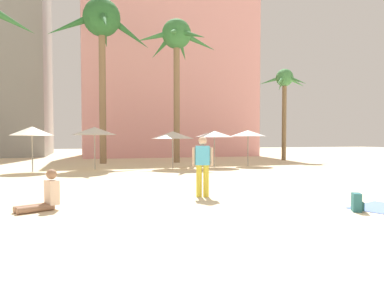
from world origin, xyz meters
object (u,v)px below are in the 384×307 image
(palm_tree_center, at_px, (177,44))
(person_mid_center, at_px, (203,164))
(palm_tree_left, at_px, (285,86))
(cafe_umbrella_1, at_px, (173,135))
(beach_towel, at_px, (378,207))
(cafe_umbrella_7, at_px, (214,134))
(cafe_umbrella_0, at_px, (32,131))
(person_mid_left, at_px, (45,196))
(cafe_umbrella_2, at_px, (95,131))
(cafe_umbrella_3, at_px, (248,133))
(backpack, at_px, (357,203))
(palm_tree_right, at_px, (102,27))

(palm_tree_center, height_order, person_mid_center, palm_tree_center)
(palm_tree_left, xyz_separation_m, cafe_umbrella_1, (-10.53, -5.15, -3.97))
(palm_tree_center, height_order, beach_towel, palm_tree_center)
(cafe_umbrella_7, xyz_separation_m, beach_towel, (-0.74, -12.72, -1.97))
(cafe_umbrella_0, relative_size, cafe_umbrella_1, 0.95)
(person_mid_left, bearing_deg, cafe_umbrella_2, -122.99)
(palm_tree_center, height_order, cafe_umbrella_3, palm_tree_center)
(person_mid_center, bearing_deg, cafe_umbrella_3, 166.82)
(backpack, bearing_deg, person_mid_center, 163.51)
(cafe_umbrella_7, bearing_deg, palm_tree_center, 101.53)
(cafe_umbrella_2, bearing_deg, beach_towel, -65.26)
(cafe_umbrella_3, height_order, cafe_umbrella_7, cafe_umbrella_3)
(cafe_umbrella_7, height_order, person_mid_center, cafe_umbrella_7)
(cafe_umbrella_1, xyz_separation_m, cafe_umbrella_7, (2.62, 0.23, 0.07))
(cafe_umbrella_0, relative_size, beach_towel, 1.53)
(palm_tree_left, bearing_deg, person_mid_center, -129.34)
(cafe_umbrella_0, height_order, cafe_umbrella_7, cafe_umbrella_0)
(cafe_umbrella_0, xyz_separation_m, cafe_umbrella_3, (12.33, 0.47, -0.03))
(person_mid_left, bearing_deg, cafe_umbrella_7, -153.46)
(cafe_umbrella_0, bearing_deg, person_mid_center, -60.17)
(backpack, distance_m, person_mid_center, 4.09)
(cafe_umbrella_2, distance_m, backpack, 14.60)
(palm_tree_right, xyz_separation_m, cafe_umbrella_1, (3.49, -5.66, -7.44))
(cafe_umbrella_7, xyz_separation_m, person_mid_center, (-4.28, -9.95, -1.03))
(palm_tree_right, distance_m, cafe_umbrella_1, 9.98)
(palm_tree_left, height_order, cafe_umbrella_3, palm_tree_left)
(cafe_umbrella_7, distance_m, beach_towel, 12.90)
(backpack, bearing_deg, cafe_umbrella_7, 114.71)
(cafe_umbrella_0, xyz_separation_m, person_mid_center, (5.65, -9.85, -1.13))
(backpack, xyz_separation_m, person_mid_center, (-2.67, 3.00, 0.75))
(palm_tree_right, distance_m, beach_towel, 21.11)
(beach_towel, bearing_deg, palm_tree_right, 106.46)
(palm_tree_right, height_order, beach_towel, palm_tree_right)
(palm_tree_left, height_order, backpack, palm_tree_left)
(person_mid_center, bearing_deg, cafe_umbrella_2, -146.45)
(cafe_umbrella_7, bearing_deg, cafe_umbrella_1, -175.02)
(palm_tree_left, xyz_separation_m, cafe_umbrella_7, (-7.91, -4.92, -3.90))
(cafe_umbrella_1, relative_size, cafe_umbrella_7, 1.05)
(palm_tree_center, height_order, cafe_umbrella_0, palm_tree_center)
(person_mid_left, bearing_deg, cafe_umbrella_0, -106.82)
(beach_towel, relative_size, person_mid_left, 1.51)
(palm_tree_left, xyz_separation_m, cafe_umbrella_3, (-5.51, -4.55, -3.84))
(palm_tree_right, relative_size, cafe_umbrella_3, 5.02)
(cafe_umbrella_1, height_order, cafe_umbrella_3, cafe_umbrella_3)
(cafe_umbrella_1, distance_m, beach_towel, 12.78)
(cafe_umbrella_3, distance_m, beach_towel, 13.62)
(person_mid_left, bearing_deg, palm_tree_center, -140.69)
(palm_tree_left, bearing_deg, cafe_umbrella_3, -140.41)
(palm_tree_center, relative_size, person_mid_center, 5.92)
(cafe_umbrella_0, height_order, cafe_umbrella_2, cafe_umbrella_2)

